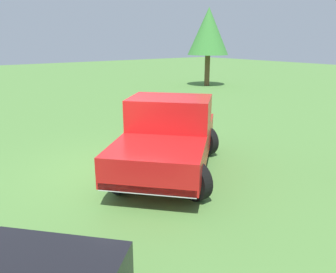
% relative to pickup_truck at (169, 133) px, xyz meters
% --- Properties ---
extents(ground_plane, '(80.00, 80.00, 0.00)m').
position_rel_pickup_truck_xyz_m(ground_plane, '(0.70, 0.92, -0.95)').
color(ground_plane, '#54843D').
extents(pickup_truck, '(4.43, 4.59, 1.83)m').
position_rel_pickup_truck_xyz_m(pickup_truck, '(0.00, 0.00, 0.00)').
color(pickup_truck, black).
rests_on(pickup_truck, ground_plane).
extents(tree_back_left, '(2.81, 2.81, 5.28)m').
position_rel_pickup_truck_xyz_m(tree_back_left, '(10.97, -11.74, 2.74)').
color(tree_back_left, brown).
rests_on(tree_back_left, ground_plane).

